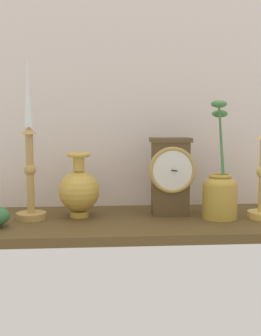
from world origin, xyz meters
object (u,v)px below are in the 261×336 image
object	(u,v)px
candlestick_tall_left	(30,162)
brass_vase_bulbous	(79,190)
brass_vase_jar	(220,192)
mantel_clock	(170,175)

from	to	relation	value
candlestick_tall_left	brass_vase_bulbous	world-z (taller)	candlestick_tall_left
brass_vase_jar	brass_vase_bulbous	bearing A→B (deg)	173.51
candlestick_tall_left	brass_vase_bulbous	bearing A→B (deg)	7.36
brass_vase_bulbous	brass_vase_jar	world-z (taller)	brass_vase_jar
mantel_clock	brass_vase_jar	world-z (taller)	brass_vase_jar
brass_vase_bulbous	mantel_clock	bearing A→B (deg)	2.63
brass_vase_bulbous	brass_vase_jar	distance (cm)	38.82
candlestick_tall_left	brass_vase_bulbous	distance (cm)	15.40
candlestick_tall_left	brass_vase_bulbous	xyz separation A→B (cm)	(13.01, 1.68, -8.07)
mantel_clock	brass_vase_jar	xyz separation A→B (cm)	(12.80, -5.57, -4.02)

